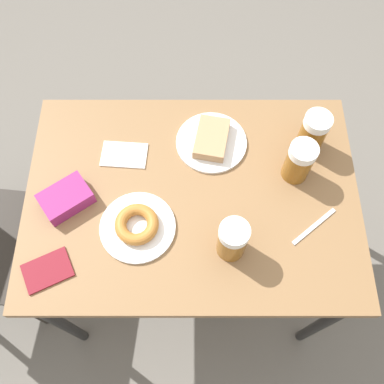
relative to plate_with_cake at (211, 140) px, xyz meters
name	(u,v)px	position (x,y,z in m)	size (l,w,h in m)	color
ground_plane	(192,265)	(-0.18, 0.06, -0.75)	(8.00, 8.00, 0.00)	#666059
table	(192,205)	(-0.18, 0.06, -0.09)	(0.69, 0.98, 0.73)	olive
plate_with_cake	(211,140)	(0.00, 0.00, 0.00)	(0.22, 0.22, 0.04)	white
plate_with_donut	(137,226)	(-0.28, 0.21, 0.00)	(0.21, 0.21, 0.04)	white
beer_mug_left	(299,161)	(-0.11, -0.25, 0.06)	(0.08, 0.08, 0.14)	#8C5619
beer_mug_center	(232,240)	(-0.34, -0.05, 0.06)	(0.08, 0.08, 0.14)	#8C5619
beer_mug_right	(313,132)	(-0.01, -0.30, 0.06)	(0.08, 0.08, 0.14)	#8C5619
napkin_folded	(124,155)	(-0.04, 0.27, -0.01)	(0.10, 0.14, 0.00)	white
fork	(314,226)	(-0.28, -0.28, -0.01)	(0.11, 0.14, 0.00)	silver
passport_near_edge	(47,270)	(-0.40, 0.45, -0.01)	(0.13, 0.15, 0.01)	maroon
blue_pouch	(66,198)	(-0.20, 0.42, 0.01)	(0.16, 0.17, 0.05)	#8C2366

